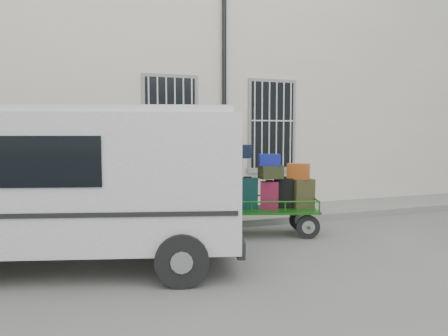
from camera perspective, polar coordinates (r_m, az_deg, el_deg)
The scene contains 5 objects.
ground at distance 8.04m, azimuth 1.14°, elevation -10.17°, with size 80.00×80.00×0.00m, color slate.
building at distance 13.07m, azimuth -8.00°, elevation 8.75°, with size 24.00×5.15×6.00m.
sidewalk at distance 10.05m, azimuth -3.59°, elevation -6.73°, with size 24.00×1.70×0.15m, color gray.
luggage_cart at distance 8.77m, azimuth 4.97°, elevation -3.16°, with size 2.44×1.54×1.82m.
van at distance 6.94m, azimuth -18.29°, elevation -1.12°, with size 5.16×3.31×2.42m.
Camera 1 is at (-2.91, -7.21, 2.06)m, focal length 35.00 mm.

